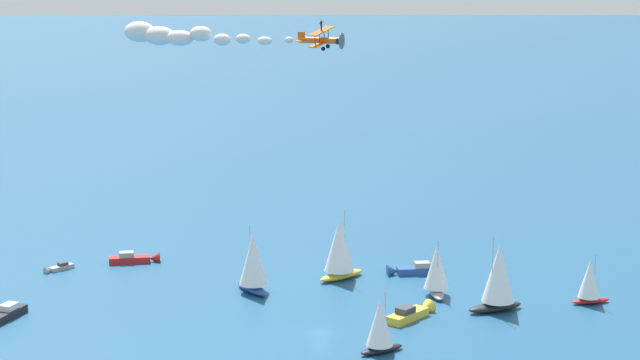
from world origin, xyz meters
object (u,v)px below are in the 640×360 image
object	(u,v)px
motorboat_mid_cluster	(2,316)
motorboat_outer_ring_d	(413,313)
sailboat_far_port	(253,263)
motorboat_outer_ring_e	(411,270)
sailboat_far_stbd	(498,277)
motorboat_outer_ring_a	(58,268)
sailboat_outer_ring_b	(380,325)
sailboat_trailing	(590,281)
sailboat_ahead	(340,248)
wingwalker_lead	(321,24)
sailboat_offshore	(437,270)
motorboat_inshore	(137,259)
biplane_lead	(322,39)

from	to	relation	value
motorboat_mid_cluster	motorboat_outer_ring_d	world-z (taller)	motorboat_outer_ring_d
motorboat_outer_ring_d	sailboat_far_port	bearing A→B (deg)	-125.82
motorboat_mid_cluster	motorboat_outer_ring_e	bearing A→B (deg)	102.23
sailboat_far_stbd	motorboat_outer_ring_a	world-z (taller)	sailboat_far_stbd
sailboat_outer_ring_b	sailboat_far_stbd	bearing A→B (deg)	124.93
sailboat_far_stbd	motorboat_outer_ring_a	size ratio (longest dim) A/B	2.28
motorboat_outer_ring_a	sailboat_far_port	bearing A→B (deg)	60.97
sailboat_far_port	sailboat_far_stbd	distance (m)	40.56
sailboat_trailing	sailboat_ahead	bearing A→B (deg)	-117.61
motorboat_outer_ring_d	wingwalker_lead	world-z (taller)	wingwalker_lead
sailboat_far_stbd	wingwalker_lead	bearing A→B (deg)	-78.32
sailboat_ahead	wingwalker_lead	xyz separation A→B (m)	(27.00, -7.51, 40.37)
sailboat_offshore	sailboat_trailing	xyz separation A→B (m)	(8.17, 23.39, -0.57)
sailboat_ahead	sailboat_outer_ring_b	distance (m)	36.63
sailboat_far_stbd	motorboat_inshore	distance (m)	68.18
motorboat_outer_ring_e	sailboat_offshore	bearing A→B (deg)	5.16
motorboat_inshore	wingwalker_lead	distance (m)	68.44
sailboat_far_port	motorboat_inshore	world-z (taller)	sailboat_far_port
sailboat_ahead	motorboat_outer_ring_e	xyz separation A→B (m)	(-1.17, 13.16, -4.85)
motorboat_inshore	motorboat_outer_ring_e	bearing A→B (deg)	72.46
motorboat_inshore	sailboat_ahead	xyz separation A→B (m)	(16.39, 34.99, 4.87)
motorboat_outer_ring_a	sailboat_offshore	bearing A→B (deg)	68.59
sailboat_far_port	sailboat_ahead	world-z (taller)	sailboat_ahead
motorboat_outer_ring_a	wingwalker_lead	world-z (taller)	wingwalker_lead
motorboat_inshore	sailboat_offshore	size ratio (longest dim) A/B	0.96
motorboat_outer_ring_e	sailboat_far_port	bearing A→B (deg)	-77.31
sailboat_far_port	motorboat_mid_cluster	distance (m)	41.03
motorboat_inshore	sailboat_offshore	xyz separation A→B (m)	(27.94, 49.30, 3.71)
motorboat_outer_ring_d	motorboat_mid_cluster	bearing A→B (deg)	-97.58
sailboat_far_stbd	sailboat_offshore	bearing A→B (deg)	-141.15
sailboat_far_port	sailboat_outer_ring_b	bearing A→B (deg)	25.58
sailboat_far_stbd	wingwalker_lead	world-z (taller)	wingwalker_lead
sailboat_far_port	sailboat_outer_ring_b	distance (m)	34.72
sailboat_trailing	motorboat_outer_ring_d	distance (m)	30.19
sailboat_trailing	motorboat_outer_ring_d	xyz separation A→B (m)	(2.40, -29.94, -3.09)
motorboat_inshore	motorboat_outer_ring_d	bearing A→B (deg)	47.98
biplane_lead	sailboat_outer_ring_b	bearing A→B (deg)	34.71
motorboat_outer_ring_a	wingwalker_lead	distance (m)	73.58
sailboat_outer_ring_b	motorboat_outer_ring_d	distance (m)	17.04
motorboat_outer_ring_d	motorboat_outer_ring_e	xyz separation A→B (m)	(-23.30, 5.40, -0.03)
sailboat_offshore	motorboat_outer_ring_a	bearing A→B (deg)	-111.41
sailboat_far_port	motorboat_inshore	bearing A→B (deg)	-138.14
sailboat_far_port	biplane_lead	size ratio (longest dim) A/B	1.63
sailboat_outer_ring_b	biplane_lead	xyz separation A→B (m)	(-9.83, -6.81, 39.71)
wingwalker_lead	motorboat_inshore	bearing A→B (deg)	-147.65
motorboat_outer_ring_a	motorboat_outer_ring_d	bearing A→B (deg)	58.06
sailboat_ahead	motorboat_outer_ring_e	world-z (taller)	sailboat_ahead
sailboat_offshore	motorboat_outer_ring_e	world-z (taller)	sailboat_offshore
sailboat_trailing	sailboat_ahead	world-z (taller)	sailboat_ahead
sailboat_trailing	motorboat_outer_ring_e	size ratio (longest dim) A/B	0.88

